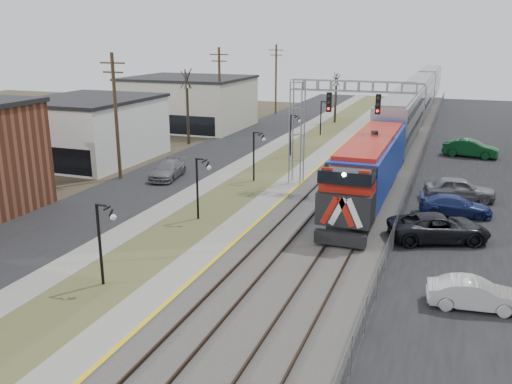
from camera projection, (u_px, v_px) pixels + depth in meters
The scene contains 21 objects.
street_west at pixel (207, 156), 52.16m from camera, with size 7.00×120.00×0.04m, color black.
sidewalk at pixel (250, 160), 50.65m from camera, with size 2.00×120.00×0.08m, color gray.
grass_median at pixel (281, 162), 49.65m from camera, with size 4.00×120.00×0.06m, color #4B542C.
platform at pixel (312, 164), 48.62m from camera, with size 2.00×120.00×0.24m, color gray.
ballast_bed at pixel (368, 169), 46.95m from camera, with size 8.00×120.00×0.20m, color #595651.
platform_edge at pixel (322, 163), 48.29m from camera, with size 0.24×120.00×0.01m, color gold.
track_near at pixel (346, 165), 47.57m from camera, with size 1.58×120.00×0.15m.
track_far at pixel (386, 168), 46.39m from camera, with size 1.58×120.00×0.15m.
train at pixel (414, 104), 68.56m from camera, with size 3.00×85.85×5.33m.
signal_gantry at pixel (320, 115), 40.04m from camera, with size 9.00×1.07×8.15m.
lampposts at pixel (199, 188), 34.06m from camera, with size 0.14×62.14×4.00m.
utility_poles at pixel (116, 117), 42.78m from camera, with size 0.28×80.28×10.00m.
fence at pixel (419, 165), 45.34m from camera, with size 0.04×120.00×1.60m, color gray.
buildings_west at pixel (46, 139), 44.80m from camera, with size 14.00×67.00×7.00m.
bare_trees at pixel (212, 122), 55.33m from camera, with size 12.30×42.30×5.95m.
car_lot_b at pixel (474, 295), 23.00m from camera, with size 1.36×3.89×1.28m, color silver.
car_lot_c at pixel (439, 228), 30.55m from camera, with size 2.58×5.59×1.55m, color black.
car_lot_d at pixel (455, 206), 34.89m from camera, with size 1.84×4.51×1.31m, color navy.
car_lot_e at pixel (459, 189), 38.11m from camera, with size 1.95×4.84×1.65m, color gray.
car_lot_f at pixel (470, 149), 51.71m from camera, with size 1.75×5.01×1.65m, color #0D451F.
car_street_b at pixel (168, 170), 43.99m from camera, with size 1.94×4.77×1.38m, color slate.
Camera 1 is at (10.79, -11.18, 11.26)m, focal length 38.00 mm.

